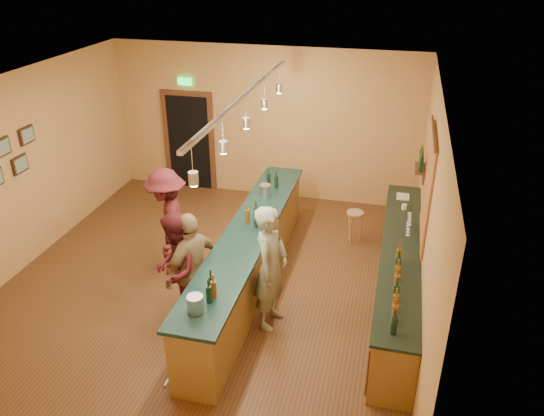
% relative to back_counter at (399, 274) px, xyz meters
% --- Properties ---
extents(floor, '(7.00, 7.00, 0.00)m').
position_rel_back_counter_xyz_m(floor, '(-2.97, -0.18, -0.49)').
color(floor, '#552E18').
rests_on(floor, ground).
extents(ceiling, '(6.50, 7.00, 0.02)m').
position_rel_back_counter_xyz_m(ceiling, '(-2.97, -0.18, 2.71)').
color(ceiling, silver).
rests_on(ceiling, wall_back).
extents(wall_back, '(6.50, 0.02, 3.20)m').
position_rel_back_counter_xyz_m(wall_back, '(-2.97, 3.32, 1.11)').
color(wall_back, tan).
rests_on(wall_back, floor).
extents(wall_front, '(6.50, 0.02, 3.20)m').
position_rel_back_counter_xyz_m(wall_front, '(-2.97, -3.68, 1.11)').
color(wall_front, tan).
rests_on(wall_front, floor).
extents(wall_left, '(0.02, 7.00, 3.20)m').
position_rel_back_counter_xyz_m(wall_left, '(-6.22, -0.18, 1.11)').
color(wall_left, tan).
rests_on(wall_left, floor).
extents(wall_right, '(0.02, 7.00, 3.20)m').
position_rel_back_counter_xyz_m(wall_right, '(0.28, -0.18, 1.11)').
color(wall_right, tan).
rests_on(wall_right, floor).
extents(doorway, '(1.15, 0.09, 2.48)m').
position_rel_back_counter_xyz_m(doorway, '(-4.67, 3.30, 0.64)').
color(doorway, black).
rests_on(doorway, wall_back).
extents(tapestry, '(0.03, 1.40, 1.60)m').
position_rel_back_counter_xyz_m(tapestry, '(0.26, 0.22, 1.36)').
color(tapestry, '#953A1D').
rests_on(tapestry, wall_right).
extents(bottle_shelf, '(0.17, 0.55, 0.54)m').
position_rel_back_counter_xyz_m(bottle_shelf, '(0.20, 1.72, 1.18)').
color(bottle_shelf, '#502618').
rests_on(bottle_shelf, wall_right).
extents(back_counter, '(0.60, 4.55, 1.27)m').
position_rel_back_counter_xyz_m(back_counter, '(0.00, 0.00, 0.00)').
color(back_counter, olive).
rests_on(back_counter, floor).
extents(tasting_bar, '(0.74, 5.10, 1.38)m').
position_rel_back_counter_xyz_m(tasting_bar, '(-2.31, -0.18, 0.12)').
color(tasting_bar, olive).
rests_on(tasting_bar, floor).
extents(pendant_track, '(0.11, 4.60, 0.50)m').
position_rel_back_counter_xyz_m(pendant_track, '(-2.31, -0.18, 2.50)').
color(pendant_track, silver).
rests_on(pendant_track, ceiling).
extents(bartender, '(0.53, 0.73, 1.88)m').
position_rel_back_counter_xyz_m(bartender, '(-1.76, -0.98, 0.45)').
color(bartender, gray).
rests_on(bartender, floor).
extents(customer_a, '(0.81, 0.96, 1.73)m').
position_rel_back_counter_xyz_m(customer_a, '(-3.07, -1.23, 0.38)').
color(customer_a, '#59191E').
rests_on(customer_a, floor).
extents(customer_b, '(0.77, 1.10, 1.73)m').
position_rel_back_counter_xyz_m(customer_b, '(-2.86, -1.14, 0.38)').
color(customer_b, '#997A51').
rests_on(customer_b, floor).
extents(customer_c, '(1.07, 1.35, 1.82)m').
position_rel_back_counter_xyz_m(customer_c, '(-3.73, -0.02, 0.43)').
color(customer_c, '#59191E').
rests_on(customer_c, floor).
extents(bar_stool, '(0.31, 0.31, 0.64)m').
position_rel_back_counter_xyz_m(bar_stool, '(-0.83, 1.62, 0.00)').
color(bar_stool, '#986045').
rests_on(bar_stool, floor).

